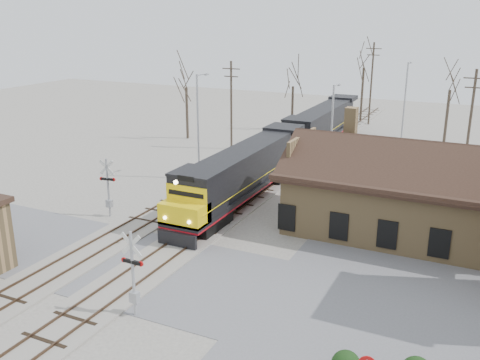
# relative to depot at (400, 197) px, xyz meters

# --- Properties ---
(ground) EXTENTS (140.00, 140.00, 0.00)m
(ground) POSITION_rel_depot_xyz_m (-11.99, -12.00, -2.41)
(ground) COLOR #A6A196
(ground) RESTS_ON ground
(road) EXTENTS (60.00, 9.00, 0.03)m
(road) POSITION_rel_depot_xyz_m (-11.99, -12.00, -2.39)
(road) COLOR slate
(road) RESTS_ON ground
(track_main) EXTENTS (3.40, 90.00, 0.24)m
(track_main) POSITION_rel_depot_xyz_m (-11.99, 3.00, -2.34)
(track_main) COLOR #A6A196
(track_main) RESTS_ON ground
(track_siding) EXTENTS (3.40, 90.00, 0.24)m
(track_siding) POSITION_rel_depot_xyz_m (-16.49, 3.00, -2.34)
(track_siding) COLOR #A6A196
(track_siding) RESTS_ON ground
(depot) EXTENTS (15.20, 9.31, 7.90)m
(depot) POSITION_rel_depot_xyz_m (0.00, 0.00, 0.00)
(depot) COLOR #9D7F51
(depot) RESTS_ON ground
(locomotive_lead) EXTENTS (2.96, 19.82, 4.40)m
(locomotive_lead) POSITION_rel_depot_xyz_m (-11.99, 0.49, -0.10)
(locomotive_lead) COLOR black
(locomotive_lead) RESTS_ON ground
(locomotive_trailing) EXTENTS (2.96, 19.82, 4.16)m
(locomotive_trailing) POSITION_rel_depot_xyz_m (-11.99, 20.59, -0.10)
(locomotive_trailing) COLOR black
(locomotive_trailing) RESTS_ON ground
(crossbuck_near) EXTENTS (1.26, 0.33, 4.41)m
(crossbuck_near) POSITION_rel_depot_xyz_m (-9.65, -16.34, -0.36)
(crossbuck_near) COLOR #A5A8AD
(crossbuck_near) RESTS_ON ground
(crossbuck_far) EXTENTS (1.23, 0.33, 4.34)m
(crossbuck_far) POSITION_rel_depot_xyz_m (-19.32, -6.22, -0.39)
(crossbuck_far) COLOR #A5A8AD
(crossbuck_far) RESTS_ON ground
(streetlight_a) EXTENTS (0.25, 2.04, 9.20)m
(streetlight_a) POSITION_rel_depot_xyz_m (-18.10, 4.77, 2.73)
(streetlight_a) COLOR #A5A8AD
(streetlight_a) RESTS_ON ground
(streetlight_b) EXTENTS (0.25, 2.04, 8.12)m
(streetlight_b) POSITION_rel_depot_xyz_m (-8.02, 11.19, 2.18)
(streetlight_b) COLOR #A5A8AD
(streetlight_b) RESTS_ON ground
(streetlight_c) EXTENTS (0.25, 2.04, 9.08)m
(streetlight_c) POSITION_rel_depot_xyz_m (-4.09, 25.71, 2.67)
(streetlight_c) COLOR #A5A8AD
(streetlight_c) RESTS_ON ground
(utility_pole_a) EXTENTS (2.00, 0.24, 9.37)m
(utility_pole_a) POSITION_rel_depot_xyz_m (-20.40, 15.69, 2.50)
(utility_pole_a) COLOR #382D23
(utility_pole_a) RESTS_ON ground
(utility_pole_b) EXTENTS (2.00, 0.24, 10.58)m
(utility_pole_b) POSITION_rel_depot_xyz_m (-9.97, 35.51, 3.11)
(utility_pole_b) COLOR #382D23
(utility_pole_b) RESTS_ON ground
(utility_pole_c) EXTENTS (2.00, 0.24, 9.56)m
(utility_pole_c) POSITION_rel_depot_xyz_m (3.10, 15.74, 2.59)
(utility_pole_c) COLOR #382D23
(utility_pole_c) RESTS_ON ground
(tree_a) EXTENTS (3.98, 3.98, 9.75)m
(tree_a) POSITION_rel_depot_xyz_m (-27.30, 17.97, 4.53)
(tree_a) COLOR #382D23
(tree_a) RESTS_ON ground
(tree_b) EXTENTS (3.61, 3.61, 8.85)m
(tree_b) POSITION_rel_depot_xyz_m (-18.02, 28.06, 3.89)
(tree_b) COLOR #382D23
(tree_b) RESTS_ON ground
(tree_c) EXTENTS (4.79, 4.79, 11.73)m
(tree_c) POSITION_rel_depot_xyz_m (-11.45, 37.13, 5.95)
(tree_c) COLOR #382D23
(tree_c) RESTS_ON ground
(tree_d) EXTENTS (3.99, 3.99, 9.77)m
(tree_d) POSITION_rel_depot_xyz_m (0.18, 28.60, 4.54)
(tree_d) COLOR #382D23
(tree_d) RESTS_ON ground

